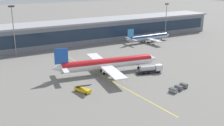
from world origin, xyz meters
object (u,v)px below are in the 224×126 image
object	(u,v)px
fuel_tanker	(151,69)
belt_loader	(83,90)
baggage_cart_1	(179,88)
baggage_cart_2	(184,85)
main_airliner	(107,63)
baggage_cart_0	(173,90)
commuter_jet_far	(148,37)

from	to	relation	value
fuel_tanker	belt_loader	bearing A→B (deg)	-171.82
baggage_cart_1	baggage_cart_2	world-z (taller)	same
main_airliner	belt_loader	bearing A→B (deg)	-141.04
baggage_cart_0	baggage_cart_2	distance (m)	6.40
belt_loader	baggage_cart_2	distance (m)	35.21
fuel_tanker	baggage_cart_2	size ratio (longest dim) A/B	3.77
baggage_cart_1	baggage_cart_2	xyz separation A→B (m)	(3.11, 0.76, 0.00)
baggage_cart_2	main_airliner	bearing A→B (deg)	119.81
fuel_tanker	belt_loader	distance (m)	32.36
main_airliner	baggage_cart_0	bearing A→B (deg)	-71.92
belt_loader	baggage_cart_2	xyz separation A→B (m)	(32.48, -13.61, -0.21)
belt_loader	commuter_jet_far	xyz separation A→B (m)	(65.51, 50.88, 1.97)
fuel_tanker	baggage_cart_2	bearing A→B (deg)	-88.57
main_airliner	baggage_cart_1	distance (m)	30.84
main_airliner	baggage_cart_2	world-z (taller)	main_airliner
baggage_cart_0	commuter_jet_far	xyz separation A→B (m)	(39.25, 66.01, 2.18)
baggage_cart_1	commuter_jet_far	world-z (taller)	commuter_jet_far
main_airliner	fuel_tanker	bearing A→B (deg)	-30.80
belt_loader	baggage_cart_2	size ratio (longest dim) A/B	2.32
baggage_cart_1	baggage_cart_2	bearing A→B (deg)	13.75
baggage_cart_1	commuter_jet_far	bearing A→B (deg)	61.02
baggage_cart_2	baggage_cart_0	bearing A→B (deg)	-166.25
belt_loader	baggage_cart_0	xyz separation A→B (m)	(26.26, -15.13, -0.21)
belt_loader	baggage_cart_1	bearing A→B (deg)	-26.07
baggage_cart_2	belt_loader	bearing A→B (deg)	157.27
baggage_cart_1	commuter_jet_far	xyz separation A→B (m)	(36.14, 65.25, 2.18)
baggage_cart_0	commuter_jet_far	bearing A→B (deg)	59.26
main_airliner	commuter_jet_far	size ratio (longest dim) A/B	1.38
baggage_cart_2	commuter_jet_far	distance (m)	72.49
belt_loader	main_airliner	bearing A→B (deg)	38.96
baggage_cart_1	baggage_cart_2	size ratio (longest dim) A/B	1.00
belt_loader	baggage_cart_2	world-z (taller)	belt_loader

